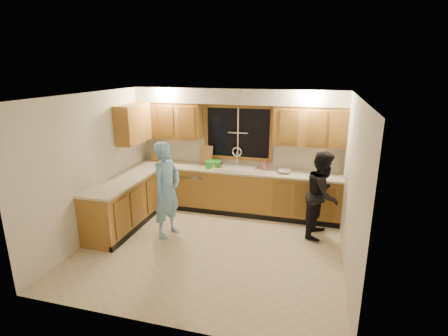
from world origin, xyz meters
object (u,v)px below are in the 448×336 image
object	(u,v)px
stove	(107,216)
woman	(323,194)
dishwasher	(195,189)
sink	(234,171)
man	(167,190)
bowl	(284,172)
knife_block	(156,156)
dish_crate	(213,164)
soap_bottle	(265,165)

from	to	relation	value
stove	woman	world-z (taller)	woman
woman	dishwasher	bearing A→B (deg)	88.49
sink	woman	xyz separation A→B (m)	(1.74, -0.64, -0.10)
dishwasher	sink	bearing A→B (deg)	0.99
man	bowl	bearing A→B (deg)	-40.57
woman	knife_block	distance (m)	3.61
bowl	dish_crate	bearing A→B (deg)	178.78
woman	bowl	xyz separation A→B (m)	(-0.73, 0.58, 0.18)
dishwasher	man	bearing A→B (deg)	-91.16
man	woman	xyz separation A→B (m)	(2.61, 0.71, -0.08)
man	soap_bottle	distance (m)	2.09
knife_block	sink	bearing A→B (deg)	-8.19
dish_crate	knife_block	bearing A→B (deg)	174.56
woman	dish_crate	world-z (taller)	woman
sink	stove	world-z (taller)	sink
stove	knife_block	xyz separation A→B (m)	(0.02, 1.92, 0.59)
dishwasher	bowl	xyz separation A→B (m)	(1.86, -0.04, 0.54)
knife_block	dish_crate	size ratio (longest dim) A/B	0.83
soap_bottle	bowl	distance (m)	0.44
man	dish_crate	xyz separation A→B (m)	(0.44, 1.33, 0.14)
dishwasher	stove	xyz separation A→B (m)	(-0.95, -1.81, 0.04)
soap_bottle	knife_block	bearing A→B (deg)	-179.84
dishwasher	bowl	size ratio (longest dim) A/B	3.48
sink	knife_block	distance (m)	1.80
man	knife_block	bearing A→B (deg)	46.88
woman	man	bearing A→B (deg)	117.40
dishwasher	bowl	bearing A→B (deg)	-1.39
knife_block	soap_bottle	xyz separation A→B (m)	(2.39, 0.01, -0.03)
dish_crate	soap_bottle	bearing A→B (deg)	7.34
woman	bowl	size ratio (longest dim) A/B	6.49
soap_bottle	woman	bearing A→B (deg)	-33.61
knife_block	dish_crate	xyz separation A→B (m)	(1.35, -0.13, -0.05)
sink	soap_bottle	bearing A→B (deg)	9.91
woman	dish_crate	xyz separation A→B (m)	(-2.17, 0.61, 0.22)
knife_block	bowl	world-z (taller)	knife_block
sink	dish_crate	xyz separation A→B (m)	(-0.44, -0.03, 0.12)
knife_block	soap_bottle	world-z (taller)	knife_block
dishwasher	woman	bearing A→B (deg)	-13.68
dishwasher	stove	bearing A→B (deg)	-117.69
dish_crate	soap_bottle	xyz separation A→B (m)	(1.05, 0.13, 0.02)
sink	woman	bearing A→B (deg)	-20.36
sink	knife_block	bearing A→B (deg)	176.82
dishwasher	woman	xyz separation A→B (m)	(2.59, -0.63, 0.36)
woman	dish_crate	bearing A→B (deg)	86.38
man	dish_crate	world-z (taller)	man
sink	dishwasher	size ratio (longest dim) A/B	1.05
stove	knife_block	bearing A→B (deg)	89.55
dishwasher	man	world-z (taller)	man
sink	stove	size ratio (longest dim) A/B	0.96
stove	soap_bottle	bearing A→B (deg)	38.73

